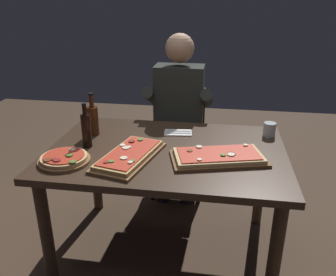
{
  "coord_description": "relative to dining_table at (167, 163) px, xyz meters",
  "views": [
    {
      "loc": [
        0.3,
        -1.87,
        1.59
      ],
      "look_at": [
        0.0,
        0.05,
        0.79
      ],
      "focal_mm": 37.2,
      "sensor_mm": 36.0,
      "label": 1
    }
  ],
  "objects": [
    {
      "name": "pizza_rectangular_left",
      "position": [
        -0.19,
        -0.16,
        0.12
      ],
      "size": [
        0.35,
        0.54,
        0.05
      ],
      "color": "brown",
      "rests_on": "dining_table"
    },
    {
      "name": "diner_chair",
      "position": [
        -0.02,
        0.86,
        -0.16
      ],
      "size": [
        0.44,
        0.44,
        0.87
      ],
      "color": "black",
      "rests_on": "ground_plane"
    },
    {
      "name": "wine_bottle_dark",
      "position": [
        -0.48,
        -0.04,
        0.21
      ],
      "size": [
        0.06,
        0.06,
        0.27
      ],
      "color": "black",
      "rests_on": "dining_table"
    },
    {
      "name": "oil_bottle_amber",
      "position": [
        -0.51,
        0.16,
        0.2
      ],
      "size": [
        0.07,
        0.07,
        0.28
      ],
      "color": "#47230F",
      "rests_on": "dining_table"
    },
    {
      "name": "pizza_round_far",
      "position": [
        -0.53,
        -0.26,
        0.11
      ],
      "size": [
        0.28,
        0.28,
        0.05
      ],
      "color": "brown",
      "rests_on": "dining_table"
    },
    {
      "name": "napkin_cutlery_set",
      "position": [
        0.03,
        0.26,
        0.1
      ],
      "size": [
        0.19,
        0.13,
        0.01
      ],
      "color": "white",
      "rests_on": "dining_table"
    },
    {
      "name": "seated_diner",
      "position": [
        -0.02,
        0.74,
        0.1
      ],
      "size": [
        0.53,
        0.41,
        1.33
      ],
      "color": "#23232D",
      "rests_on": "ground_plane"
    },
    {
      "name": "tumbler_near_camera",
      "position": [
        0.62,
        0.31,
        0.13
      ],
      "size": [
        0.08,
        0.08,
        0.09
      ],
      "color": "silver",
      "rests_on": "dining_table"
    },
    {
      "name": "dining_table",
      "position": [
        0.0,
        0.0,
        0.0
      ],
      "size": [
        1.4,
        0.96,
        0.74
      ],
      "color": "#3D2B1E",
      "rests_on": "ground_plane"
    },
    {
      "name": "ground_plane",
      "position": [
        0.0,
        0.0,
        -0.64
      ],
      "size": [
        6.4,
        6.4,
        0.0
      ],
      "primitive_type": "plane",
      "color": "#4C3828"
    },
    {
      "name": "pizza_rectangular_front",
      "position": [
        0.31,
        -0.1,
        0.11
      ],
      "size": [
        0.57,
        0.39,
        0.05
      ],
      "color": "brown",
      "rests_on": "dining_table"
    }
  ]
}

